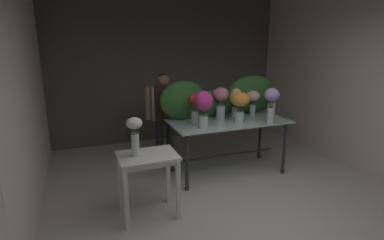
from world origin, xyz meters
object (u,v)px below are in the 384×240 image
Objects in this scene: display_table_glass at (228,129)px; vase_magenta_hydrangea at (204,104)px; vase_coral_freesia at (272,99)px; vase_white_roses_tall at (135,133)px; vase_rosy_stock at (221,100)px; vase_blush_carnations at (253,99)px; vase_scarlet_tulips at (195,105)px; vase_sunset_roses at (240,102)px; side_table_white at (148,164)px; vase_peach_dahlias at (236,100)px; vase_lilac_anemones at (271,100)px; florist at (164,109)px.

vase_magenta_hydrangea reaches higher than display_table_glass.
vase_coral_freesia is 2.54m from vase_white_roses_tall.
vase_rosy_stock reaches higher than vase_blush_carnations.
vase_blush_carnations is at bearing 16.41° from display_table_glass.
vase_magenta_hydrangea is 1.19× the size of vase_scarlet_tulips.
vase_magenta_hydrangea reaches higher than vase_sunset_roses.
vase_coral_freesia is (1.32, 0.25, -0.07)m from vase_magenta_hydrangea.
side_table_white is at bearing -151.99° from display_table_glass.
side_table_white is 1.76× the size of vase_scarlet_tulips.
vase_sunset_roses is at bearing -142.97° from vase_blush_carnations.
vase_peach_dahlias is (0.30, 0.06, -0.03)m from vase_rosy_stock.
vase_sunset_roses is 0.33m from vase_peach_dahlias.
vase_peach_dahlias reaches higher than vase_white_roses_tall.
vase_scarlet_tulips is at bearing -172.90° from vase_rosy_stock.
vase_lilac_anemones is at bearing -25.93° from vase_sunset_roses.
vase_sunset_roses is at bearing -45.24° from florist.
florist reaches higher than vase_peach_dahlias.
florist is 1.33m from vase_sunset_roses.
vase_scarlet_tulips is (0.92, 0.82, 0.48)m from side_table_white.
vase_rosy_stock is (1.37, 0.88, 0.51)m from side_table_white.
side_table_white is 1.70m from vase_rosy_stock.
vase_lilac_anemones reaches higher than vase_coral_freesia.
side_table_white is 2.10m from vase_lilac_anemones.
vase_lilac_anemones is at bearing -20.60° from vase_scarlet_tulips.
vase_white_roses_tall reaches higher than display_table_glass.
vase_blush_carnations is at bearing -25.08° from florist.
vase_rosy_stock is 0.61m from vase_blush_carnations.
vase_scarlet_tulips is at bearing 159.40° from vase_lilac_anemones.
display_table_glass is 0.74m from vase_magenta_hydrangea.
vase_scarlet_tulips is (-1.06, -0.11, 0.00)m from vase_blush_carnations.
vase_coral_freesia is (2.26, 0.81, 0.48)m from side_table_white.
florist reaches higher than side_table_white.
vase_rosy_stock is at bearing -168.78° from vase_peach_dahlias.
side_table_white is at bearing -167.95° from vase_lilac_anemones.
display_table_glass is at bearing 25.91° from vase_white_roses_tall.
display_table_glass is 3.59× the size of vase_rosy_stock.
vase_blush_carnations is (0.61, 0.05, -0.03)m from vase_rosy_stock.
florist is 1.07m from vase_magenta_hydrangea.
vase_magenta_hydrangea is 1.15× the size of vase_sunset_roses.
vase_peach_dahlias is at bearing 8.76° from vase_scarlet_tulips.
vase_blush_carnations is 0.88× the size of vase_white_roses_tall.
vase_white_roses_tall is (-2.40, -0.81, -0.07)m from vase_coral_freesia.
vase_peach_dahlias is (1.67, 0.94, 0.48)m from side_table_white.
side_table_white is 1.93× the size of vase_blush_carnations.
display_table_glass is at bearing -177.79° from vase_coral_freesia.
vase_blush_carnations is 0.87× the size of vase_peach_dahlias.
vase_lilac_anemones reaches higher than vase_white_roses_tall.
vase_lilac_anemones is at bearing -36.59° from vase_rosy_stock.
vase_white_roses_tall is at bearing -159.98° from vase_sunset_roses.
vase_sunset_roses is at bearing -51.67° from vase_rosy_stock.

